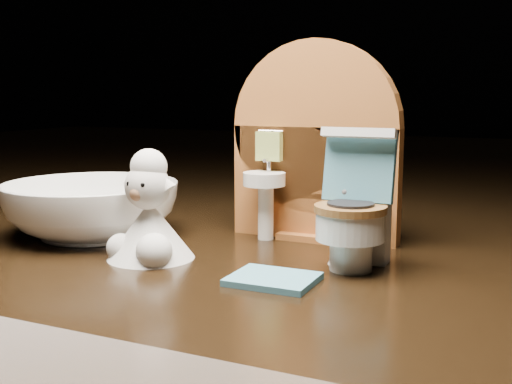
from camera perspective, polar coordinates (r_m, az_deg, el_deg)
backdrop_panel at (r=0.49m, az=5.17°, el=3.46°), size 0.13×0.05×0.15m
toy_toilet at (r=0.42m, az=8.84°, el=-2.20°), size 0.05×0.06×0.09m
bath_mat at (r=0.38m, az=1.53°, el=-7.76°), size 0.05×0.04×0.00m
toilet_brush at (r=0.42m, az=7.87°, el=-4.62°), size 0.02×0.02×0.05m
plush_lamb at (r=0.44m, az=-9.50°, el=-2.51°), size 0.06×0.06×0.08m
ceramic_bowl at (r=0.52m, az=-14.42°, el=-1.51°), size 0.16×0.16×0.04m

